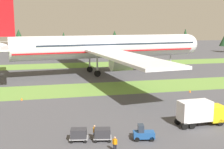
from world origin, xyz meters
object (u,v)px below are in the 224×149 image
airliner (101,47)px  ground_crew_marshaller (94,131)px  baggage_tug (143,134)px  ground_crew_loader (115,143)px  cargo_dolly_second (79,134)px  cargo_dolly_lead (102,133)px  taxiway_marker_1 (190,91)px  catering_truck (200,112)px  taxiway_marker_0 (22,99)px

airliner → ground_crew_marshaller: 47.73m
baggage_tug → ground_crew_loader: size_ratio=1.61×
cargo_dolly_second → ground_crew_marshaller: bearing=110.1°
airliner → ground_crew_marshaller: size_ratio=44.75×
cargo_dolly_second → ground_crew_loader: size_ratio=1.40×
cargo_dolly_lead → cargo_dolly_second: (-2.85, 0.53, 0.00)m
baggage_tug → ground_crew_marshaller: size_ratio=1.61×
airliner → ground_crew_loader: size_ratio=44.75×
taxiway_marker_1 → cargo_dolly_lead: bearing=-137.5°
cargo_dolly_lead → catering_truck: (14.49, 2.33, 1.03)m
catering_truck → taxiway_marker_0: bearing=-130.2°
ground_crew_loader → taxiway_marker_0: size_ratio=3.68×
ground_crew_loader → cargo_dolly_lead: bearing=134.2°
cargo_dolly_lead → baggage_tug: bearing=90.0°
baggage_tug → ground_crew_loader: baggage_tug is taller
baggage_tug → ground_crew_loader: bearing=-49.8°
cargo_dolly_second → taxiway_marker_0: 23.07m
catering_truck → taxiway_marker_0: size_ratio=14.90×
catering_truck → cargo_dolly_second: bearing=-86.6°
taxiway_marker_0 → catering_truck: bearing=-37.7°
taxiway_marker_0 → taxiway_marker_1: bearing=-2.2°
cargo_dolly_second → ground_crew_loader: bearing=54.0°
cargo_dolly_lead → ground_crew_marshaller: (-0.84, 0.87, 0.03)m
ground_crew_loader → taxiway_marker_0: (-11.86, 25.36, -0.71)m
taxiway_marker_1 → catering_truck: bearing=-114.0°
airliner → taxiway_marker_1: size_ratio=151.55×
catering_truck → ground_crew_marshaller: 15.43m
cargo_dolly_lead → cargo_dolly_second: bearing=-90.0°
cargo_dolly_lead → taxiway_marker_1: bearing=143.0°
cargo_dolly_second → cargo_dolly_lead: bearing=90.0°
baggage_tug → catering_truck: (9.55, 3.25, 1.14)m
taxiway_marker_0 → ground_crew_loader: bearing=-64.9°
cargo_dolly_second → catering_truck: size_ratio=0.35×
baggage_tug → cargo_dolly_second: 7.93m
airliner → baggage_tug: airliner is taller
ground_crew_marshaller → taxiway_marker_0: (-10.25, 21.20, -0.71)m
cargo_dolly_second → ground_crew_loader: (3.63, -3.82, 0.03)m
airliner → cargo_dolly_lead: 48.42m
catering_truck → baggage_tug: bearing=-73.8°
taxiway_marker_1 → baggage_tug: bearing=-129.3°
cargo_dolly_second → taxiway_marker_0: (-8.23, 21.54, -0.68)m
airliner → taxiway_marker_0: size_ratio=164.50×
baggage_tug → cargo_dolly_lead: baggage_tug is taller
airliner → ground_crew_loader: bearing=-16.2°
baggage_tug → taxiway_marker_0: bearing=-134.6°
catering_truck → taxiway_marker_0: 32.35m
catering_truck → airliner: bearing=-175.3°
cargo_dolly_lead → ground_crew_marshaller: bearing=-125.7°
baggage_tug → taxiway_marker_0: (-16.02, 22.99, -0.58)m
catering_truck → ground_crew_loader: catering_truck is taller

